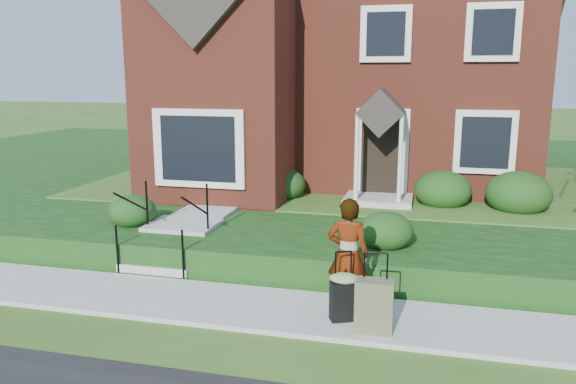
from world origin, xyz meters
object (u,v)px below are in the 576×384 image
(front_steps, at_px, (174,239))
(suitcase_olive, at_px, (374,306))
(suitcase_black, at_px, (344,294))
(woman, at_px, (348,255))

(front_steps, relative_size, suitcase_olive, 1.75)
(suitcase_black, relative_size, suitcase_olive, 0.91)
(front_steps, relative_size, woman, 1.14)
(suitcase_olive, bearing_deg, suitcase_black, 148.12)
(woman, height_order, suitcase_olive, woman)
(suitcase_black, xyz_separation_m, suitcase_olive, (0.47, -0.28, -0.02))
(front_steps, height_order, suitcase_olive, front_steps)
(front_steps, bearing_deg, woman, -24.04)
(woman, bearing_deg, suitcase_olive, 129.26)
(woman, relative_size, suitcase_olive, 1.54)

